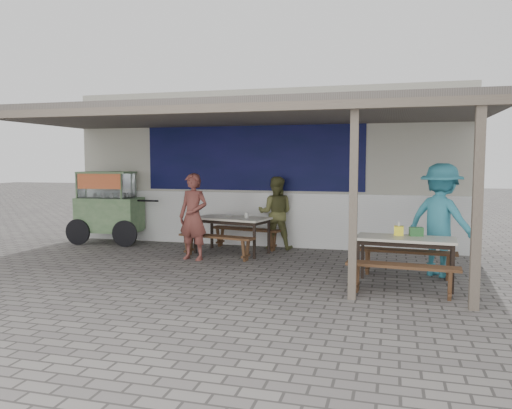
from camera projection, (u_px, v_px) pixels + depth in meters
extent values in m
plane|color=#67615D|center=(215.00, 274.00, 8.40)|extent=(60.00, 60.00, 0.00)
cube|color=beige|center=(267.00, 168.00, 11.70)|extent=(9.00, 1.20, 3.50)
cube|color=white|center=(260.00, 219.00, 11.20)|extent=(9.00, 0.10, 1.20)
cube|color=#12104C|center=(252.00, 155.00, 11.14)|extent=(5.00, 0.03, 1.60)
cube|color=#514C46|center=(232.00, 115.00, 9.12)|extent=(9.00, 4.20, 0.12)
cube|color=#685E4F|center=(188.00, 109.00, 7.16)|extent=(9.00, 0.12, 0.12)
cube|color=#685E4F|center=(477.00, 205.00, 6.29)|extent=(0.12, 0.12, 2.70)
cube|color=#685E4F|center=(353.00, 202.00, 6.80)|extent=(0.11, 0.11, 2.70)
cube|color=beige|center=(232.00, 218.00, 10.28)|extent=(1.63, 1.06, 0.04)
cube|color=black|center=(232.00, 221.00, 10.29)|extent=(1.51, 0.94, 0.06)
cube|color=black|center=(195.00, 236.00, 10.34)|extent=(0.05, 0.05, 0.71)
cube|color=black|center=(254.00, 241.00, 9.71)|extent=(0.05, 0.05, 0.71)
cube|color=black|center=(212.00, 232.00, 10.92)|extent=(0.05, 0.05, 0.71)
cube|color=black|center=(269.00, 236.00, 10.29)|extent=(0.05, 0.05, 0.71)
cube|color=brown|center=(216.00, 237.00, 9.77)|extent=(1.63, 0.60, 0.04)
cube|color=brown|center=(189.00, 245.00, 10.09)|extent=(0.11, 0.28, 0.41)
cube|color=brown|center=(246.00, 251.00, 9.49)|extent=(0.11, 0.28, 0.41)
cube|color=brown|center=(246.00, 229.00, 10.85)|extent=(1.63, 0.60, 0.04)
cube|color=brown|center=(220.00, 237.00, 11.16)|extent=(0.11, 0.28, 0.41)
cube|color=brown|center=(273.00, 241.00, 10.57)|extent=(0.11, 0.28, 0.41)
cube|color=beige|center=(405.00, 239.00, 7.58)|extent=(1.51, 0.76, 0.04)
cube|color=black|center=(405.00, 242.00, 7.59)|extent=(1.41, 0.66, 0.06)
cube|color=black|center=(358.00, 263.00, 7.59)|extent=(0.05, 0.05, 0.71)
cube|color=black|center=(453.00, 270.00, 7.14)|extent=(0.05, 0.05, 0.71)
cube|color=black|center=(363.00, 257.00, 8.09)|extent=(0.05, 0.05, 0.71)
cube|color=black|center=(452.00, 263.00, 7.63)|extent=(0.05, 0.05, 0.71)
cube|color=brown|center=(402.00, 266.00, 7.03)|extent=(1.58, 0.40, 0.04)
cube|color=brown|center=(357.00, 278.00, 7.27)|extent=(0.07, 0.28, 0.41)
cube|color=brown|center=(450.00, 285.00, 6.84)|extent=(0.07, 0.28, 0.41)
cube|color=brown|center=(407.00, 251.00, 8.18)|extent=(1.58, 0.40, 0.04)
cube|color=brown|center=(368.00, 262.00, 8.41)|extent=(0.07, 0.28, 0.41)
cube|color=brown|center=(448.00, 268.00, 7.98)|extent=(0.07, 0.28, 0.41)
cube|color=#738F5F|center=(110.00, 214.00, 11.56)|extent=(1.46, 0.80, 0.74)
cube|color=#738F5F|center=(110.00, 230.00, 11.60)|extent=(1.41, 0.76, 0.05)
cylinder|color=black|center=(78.00, 232.00, 11.33)|extent=(0.59, 0.08, 0.59)
cylinder|color=black|center=(125.00, 234.00, 11.08)|extent=(0.59, 0.08, 0.59)
cube|color=silver|center=(107.00, 185.00, 11.52)|extent=(1.19, 0.69, 0.58)
cube|color=#738F5F|center=(106.00, 173.00, 11.49)|extent=(1.24, 0.73, 0.04)
cube|color=#F0383D|center=(99.00, 181.00, 11.18)|extent=(1.06, 0.07, 0.34)
cylinder|color=black|center=(143.00, 201.00, 11.35)|extent=(0.74, 0.08, 0.04)
imported|color=brown|center=(193.00, 217.00, 9.60)|extent=(0.68, 0.51, 1.68)
imported|color=brown|center=(276.00, 213.00, 10.76)|extent=(0.84, 0.70, 1.57)
imported|color=teal|center=(441.00, 220.00, 8.23)|extent=(1.39, 1.25, 1.87)
cube|color=yellow|center=(399.00, 231.00, 7.79)|extent=(0.14, 0.14, 0.14)
cube|color=#2E6732|center=(416.00, 232.00, 7.71)|extent=(0.22, 0.16, 0.13)
cylinder|color=beige|center=(246.00, 215.00, 10.23)|extent=(0.09, 0.09, 0.10)
imported|color=silver|center=(230.00, 215.00, 10.47)|extent=(0.21, 0.21, 0.04)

